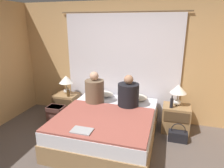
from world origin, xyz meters
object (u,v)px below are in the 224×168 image
object	(u,v)px
person_left_in_bed	(95,91)
backpack_on_floor	(56,115)
lamp_right	(178,91)
beer_bottle_on_right_stand	(172,103)
bed	(108,126)
beer_bottle_on_left_stand	(68,93)
pillow_right	(135,97)
lamp_left	(66,81)
nightstand_right	(176,119)
pillow_left	(102,94)
handbag_on_floor	(178,136)
person_right_in_bed	(128,94)
laptop_on_bed	(82,131)
nightstand_left	(67,105)

from	to	relation	value
person_left_in_bed	backpack_on_floor	bearing A→B (deg)	-167.49
lamp_right	beer_bottle_on_right_stand	size ratio (longest dim) A/B	1.73
bed	beer_bottle_on_left_stand	bearing A→B (deg)	152.49
pillow_right	lamp_left	bearing A→B (deg)	-178.66
nightstand_right	pillow_left	xyz separation A→B (m)	(-1.55, 0.10, 0.33)
person_left_in_bed	handbag_on_floor	size ratio (longest dim) A/B	1.80
pillow_right	beer_bottle_on_right_stand	size ratio (longest dim) A/B	2.10
person_left_in_bed	person_right_in_bed	xyz separation A→B (m)	(0.68, 0.00, -0.01)
lamp_left	person_left_in_bed	xyz separation A→B (m)	(0.81, -0.34, -0.04)
person_left_in_bed	pillow_left	bearing A→B (deg)	86.83
lamp_left	beer_bottle_on_right_stand	bearing A→B (deg)	-4.15
lamp_left	laptop_on_bed	distance (m)	1.82
bed	beer_bottle_on_left_stand	size ratio (longest dim) A/B	9.26
handbag_on_floor	lamp_left	bearing A→B (deg)	170.24
nightstand_left	person_right_in_bed	bearing A→B (deg)	-10.76
backpack_on_floor	person_left_in_bed	bearing A→B (deg)	12.51
nightstand_right	beer_bottle_on_left_stand	size ratio (longest dim) A/B	2.58
lamp_right	beer_bottle_on_left_stand	xyz separation A→B (m)	(-2.26, -0.16, -0.22)
bed	lamp_right	bearing A→B (deg)	31.18
person_right_in_bed	nightstand_right	bearing A→B (deg)	17.40
beer_bottle_on_left_stand	lamp_right	bearing A→B (deg)	4.18
person_left_in_bed	backpack_on_floor	world-z (taller)	person_left_in_bed
pillow_left	beer_bottle_on_left_stand	xyz separation A→B (m)	(-0.70, -0.20, 0.02)
beer_bottle_on_right_stand	backpack_on_floor	world-z (taller)	beer_bottle_on_right_stand
bed	person_right_in_bed	bearing A→B (deg)	52.45
beer_bottle_on_left_stand	handbag_on_floor	distance (m)	2.37
nightstand_left	beer_bottle_on_right_stand	bearing A→B (deg)	-2.66
person_left_in_bed	laptop_on_bed	world-z (taller)	person_left_in_bed
lamp_left	pillow_left	xyz separation A→B (m)	(0.83, 0.04, -0.23)
pillow_right	beer_bottle_on_right_stand	bearing A→B (deg)	-15.57
nightstand_right	pillow_right	size ratio (longest dim) A/B	1.06
lamp_left	pillow_left	world-z (taller)	lamp_left
beer_bottle_on_right_stand	backpack_on_floor	xyz separation A→B (m)	(-2.26, -0.35, -0.39)
nightstand_left	lamp_left	xyz separation A→B (m)	(0.00, 0.06, 0.56)
nightstand_right	lamp_right	distance (m)	0.56
nightstand_left	handbag_on_floor	world-z (taller)	nightstand_left
person_right_in_bed	nightstand_left	bearing A→B (deg)	169.24
person_left_in_bed	person_right_in_bed	world-z (taller)	person_left_in_bed
beer_bottle_on_right_stand	person_right_in_bed	bearing A→B (deg)	-167.50
person_left_in_bed	bed	bearing A→B (deg)	-44.66
lamp_right	handbag_on_floor	bearing A→B (deg)	-83.56
person_left_in_bed	handbag_on_floor	bearing A→B (deg)	-2.71
nightstand_right	person_right_in_bed	size ratio (longest dim) A/B	0.86
pillow_left	beer_bottle_on_left_stand	distance (m)	0.73
nightstand_right	person_left_in_bed	bearing A→B (deg)	-169.86
beer_bottle_on_right_stand	nightstand_right	bearing A→B (deg)	45.11
lamp_left	beer_bottle_on_left_stand	size ratio (longest dim) A/B	2.01
person_right_in_bed	laptop_on_bed	world-z (taller)	person_right_in_bed
lamp_left	pillow_right	world-z (taller)	lamp_left
laptop_on_bed	backpack_on_floor	size ratio (longest dim) A/B	0.71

